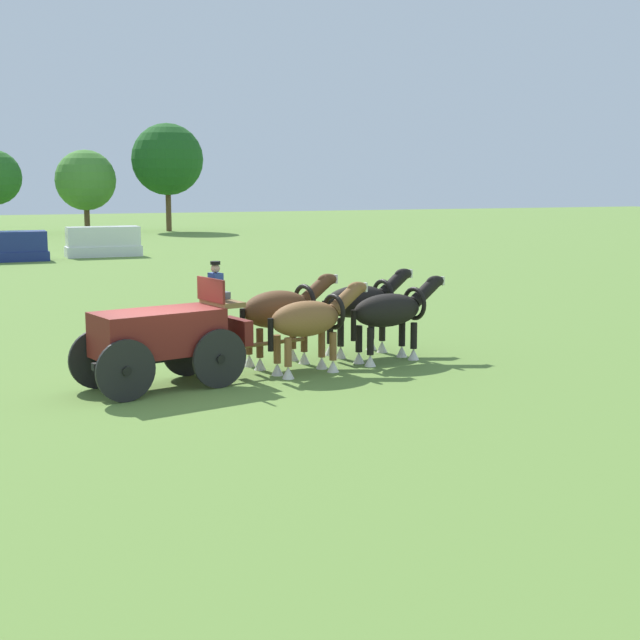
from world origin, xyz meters
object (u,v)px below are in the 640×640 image
(draft_horse_lead_near, at_px, (361,303))
(draft_horse_rear_near, at_px, (281,311))
(draft_horse_rear_off, at_px, (310,320))
(parked_vehicle_c, at_px, (4,247))
(show_wagon, at_px, (164,335))
(draft_horse_lead_off, at_px, (391,312))
(parked_vehicle_d, at_px, (103,242))

(draft_horse_lead_near, bearing_deg, draft_horse_rear_near, -166.72)
(draft_horse_rear_off, relative_size, parked_vehicle_c, 0.59)
(show_wagon, bearing_deg, draft_horse_lead_off, 7.29)
(draft_horse_rear_near, xyz_separation_m, parked_vehicle_d, (1.04, 35.65, -0.50))
(show_wagon, height_order, draft_horse_lead_off, show_wagon)
(draft_horse_rear_near, distance_m, draft_horse_lead_near, 2.61)
(show_wagon, distance_m, draft_horse_rear_near, 3.69)
(draft_horse_lead_off, bearing_deg, draft_horse_rear_off, -166.72)
(show_wagon, height_order, parked_vehicle_d, show_wagon)
(show_wagon, xyz_separation_m, draft_horse_rear_off, (3.70, 0.20, 0.08))
(show_wagon, distance_m, parked_vehicle_c, 35.86)
(draft_horse_lead_off, bearing_deg, parked_vehicle_d, 92.84)
(draft_horse_rear_off, xyz_separation_m, draft_horse_lead_near, (2.23, 1.86, 0.07))
(show_wagon, xyz_separation_m, parked_vehicle_c, (-1.51, 35.83, -0.38))
(draft_horse_lead_near, bearing_deg, parked_vehicle_d, 92.45)
(draft_horse_rear_near, height_order, draft_horse_lead_near, draft_horse_rear_near)
(draft_horse_rear_near, bearing_deg, parked_vehicle_d, 88.32)
(draft_horse_lead_off, height_order, parked_vehicle_c, draft_horse_lead_off)
(show_wagon, bearing_deg, draft_horse_lead_near, 19.17)
(draft_horse_lead_near, bearing_deg, draft_horse_lead_off, -76.61)
(parked_vehicle_c, bearing_deg, draft_horse_rear_near, -81.89)
(draft_horse_rear_off, relative_size, draft_horse_lead_near, 0.96)
(draft_horse_rear_near, distance_m, draft_horse_lead_off, 2.92)
(parked_vehicle_c, height_order, parked_vehicle_d, parked_vehicle_d)
(show_wagon, bearing_deg, parked_vehicle_c, 92.42)
(parked_vehicle_c, bearing_deg, draft_horse_lead_near, -77.57)
(draft_horse_lead_off, distance_m, parked_vehicle_d, 36.36)
(show_wagon, height_order, draft_horse_lead_near, show_wagon)
(show_wagon, relative_size, draft_horse_lead_off, 1.91)
(draft_horse_rear_off, xyz_separation_m, draft_horse_lead_off, (2.53, 0.60, -0.00))
(draft_horse_lead_off, xyz_separation_m, parked_vehicle_d, (-1.80, 36.32, -0.41))
(parked_vehicle_c, bearing_deg, show_wagon, -87.58)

